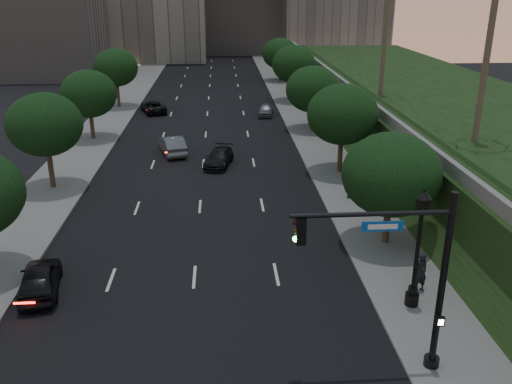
{
  "coord_description": "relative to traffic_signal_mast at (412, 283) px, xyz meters",
  "views": [
    {
      "loc": [
        1.46,
        -18.24,
        13.26
      ],
      "look_at": [
        3.14,
        7.01,
        3.6
      ],
      "focal_mm": 38.0,
      "sensor_mm": 36.0,
      "label": 1
    }
  ],
  "objects": [
    {
      "name": "sedan_far_left",
      "position": [
        -13.92,
        44.33,
        -3.01
      ],
      "size": [
        3.61,
        5.22,
        1.32
      ],
      "primitive_type": "imported",
      "rotation": [
        0.0,
        0.0,
        3.47
      ],
      "color": "black",
      "rests_on": "ground"
    },
    {
      "name": "tree_left_b",
      "position": [
        -18.21,
        20.31,
        0.9
      ],
      "size": [
        5.0,
        5.0,
        6.71
      ],
      "color": "#38281C",
      "rests_on": "ground"
    },
    {
      "name": "tree_left_c",
      "position": [
        -18.21,
        33.31,
        0.53
      ],
      "size": [
        5.0,
        5.0,
        6.34
      ],
      "color": "#38281C",
      "rests_on": "ground"
    },
    {
      "name": "street_lamp",
      "position": [
        1.72,
        4.05,
        -1.04
      ],
      "size": [
        0.64,
        0.64,
        5.62
      ],
      "color": "black",
      "rests_on": "ground"
    },
    {
      "name": "sedan_near_left",
      "position": [
        -14.91,
        6.41,
        -2.95
      ],
      "size": [
        2.44,
        4.46,
        1.44
      ],
      "primitive_type": "imported",
      "rotation": [
        0.0,
        0.0,
        3.32
      ],
      "color": "black",
      "rests_on": "ground"
    },
    {
      "name": "traffic_signal_mast",
      "position": [
        0.0,
        0.0,
        0.0
      ],
      "size": [
        5.68,
        0.56,
        7.0
      ],
      "color": "black",
      "rests_on": "ground"
    },
    {
      "name": "office_block_filler",
      "position": [
        -33.91,
        72.31,
        3.33
      ],
      "size": [
        18.0,
        16.0,
        14.0
      ],
      "primitive_type": "cube",
      "color": "gray",
      "rests_on": "ground"
    },
    {
      "name": "pedestrian_b",
      "position": [
        3.64,
        14.22,
        -2.68
      ],
      "size": [
        0.94,
        0.8,
        1.67
      ],
      "primitive_type": "imported",
      "rotation": [
        0.0,
        0.0,
        3.37
      ],
      "color": "black",
      "rests_on": "sidewalk_right"
    },
    {
      "name": "sidewalk_left",
      "position": [
        -18.16,
        32.31,
        -3.6
      ],
      "size": [
        4.5,
        140.0,
        0.15
      ],
      "primitive_type": "cube",
      "color": "slate",
      "rests_on": "ground"
    },
    {
      "name": "parapet_wall",
      "position": [
        5.59,
        30.31,
        0.68
      ],
      "size": [
        0.35,
        90.0,
        0.7
      ],
      "primitive_type": "cube",
      "color": "slate",
      "rests_on": "embankment"
    },
    {
      "name": "sedan_far_right",
      "position": [
        -1.54,
        41.98,
        -3.01
      ],
      "size": [
        2.05,
        4.03,
        1.32
      ],
      "primitive_type": "imported",
      "rotation": [
        0.0,
        0.0,
        -0.13
      ],
      "color": "slate",
      "rests_on": "ground"
    },
    {
      "name": "pedestrian_c",
      "position": [
        1.98,
        16.87,
        -2.67
      ],
      "size": [
        1.04,
        0.55,
        1.7
      ],
      "primitive_type": "imported",
      "rotation": [
        0.0,
        0.0,
        3.01
      ],
      "color": "black",
      "rests_on": "sidewalk_right"
    },
    {
      "name": "tree_left_d",
      "position": [
        -18.21,
        47.31,
        0.9
      ],
      "size": [
        5.0,
        5.0,
        6.71
      ],
      "color": "#38281C",
      "rests_on": "ground"
    },
    {
      "name": "ground",
      "position": [
        -7.91,
        2.31,
        -3.67
      ],
      "size": [
        160.0,
        160.0,
        0.0
      ],
      "primitive_type": "plane",
      "color": "black",
      "rests_on": "ground"
    },
    {
      "name": "tree_right_e",
      "position": [
        2.39,
        64.31,
        0.35
      ],
      "size": [
        5.2,
        5.2,
        6.24
      ],
      "color": "#38281C",
      "rests_on": "ground"
    },
    {
      "name": "pedestrian_signal",
      "position": [
        1.04,
        -0.23,
        -2.11
      ],
      "size": [
        0.3,
        0.33,
        2.5
      ],
      "color": "black",
      "rests_on": "ground"
    },
    {
      "name": "sidewalk_right",
      "position": [
        2.34,
        32.31,
        -3.6
      ],
      "size": [
        4.5,
        140.0,
        0.15
      ],
      "primitive_type": "cube",
      "color": "slate",
      "rests_on": "ground"
    },
    {
      "name": "pedestrian_a",
      "position": [
        2.43,
        5.18,
        -2.56
      ],
      "size": [
        0.78,
        0.6,
        1.92
      ],
      "primitive_type": "imported",
      "rotation": [
        0.0,
        0.0,
        3.36
      ],
      "color": "black",
      "rests_on": "sidewalk_right"
    },
    {
      "name": "tree_right_a",
      "position": [
        2.39,
        10.31,
        0.35
      ],
      "size": [
        5.2,
        5.2,
        6.24
      ],
      "color": "#38281C",
      "rests_on": "ground"
    },
    {
      "name": "tree_right_b",
      "position": [
        2.39,
        22.31,
        0.84
      ],
      "size": [
        5.2,
        5.2,
        6.74
      ],
      "color": "#38281C",
      "rests_on": "ground"
    },
    {
      "name": "sedan_mid_left",
      "position": [
        -10.54,
        28.24,
        -2.9
      ],
      "size": [
        2.8,
        4.95,
        1.54
      ],
      "primitive_type": "imported",
      "rotation": [
        0.0,
        0.0,
        3.4
      ],
      "color": "slate",
      "rests_on": "ground"
    },
    {
      "name": "tree_right_c",
      "position": [
        2.39,
        35.31,
        0.35
      ],
      "size": [
        5.2,
        5.2,
        6.24
      ],
      "color": "#38281C",
      "rests_on": "ground"
    },
    {
      "name": "embankment",
      "position": [
        14.09,
        30.31,
        -1.67
      ],
      "size": [
        18.0,
        90.0,
        4.0
      ],
      "primitive_type": "cube",
      "color": "black",
      "rests_on": "ground"
    },
    {
      "name": "road_surface",
      "position": [
        -7.91,
        32.31,
        -3.66
      ],
      "size": [
        16.0,
        140.0,
        0.02
      ],
      "primitive_type": "cube",
      "color": "black",
      "rests_on": "ground"
    },
    {
      "name": "tree_right_d",
      "position": [
        2.39,
        49.31,
        0.84
      ],
      "size": [
        5.2,
        5.2,
        6.74
      ],
      "color": "#38281C",
      "rests_on": "ground"
    },
    {
      "name": "sedan_near_right",
      "position": [
        -6.67,
        24.79,
        -3.04
      ],
      "size": [
        2.69,
        4.67,
        1.27
      ],
      "primitive_type": "imported",
      "rotation": [
        0.0,
        0.0,
        -0.22
      ],
      "color": "black",
      "rests_on": "ground"
    }
  ]
}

